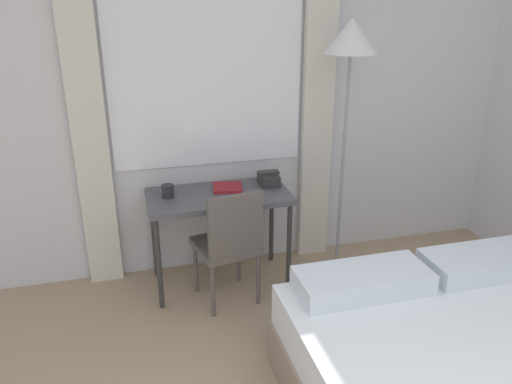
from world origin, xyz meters
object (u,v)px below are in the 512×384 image
standing_lamp (350,61)px  telephone (269,179)px  book (228,187)px  mug (168,191)px  desk_chair (229,241)px  desk (219,203)px

standing_lamp → telephone: bearing=158.7°
book → mug: (-0.43, -0.04, 0.03)m
desk_chair → mug: size_ratio=9.55×
book → standing_lamp: bearing=-12.3°
telephone → book: (-0.32, -0.02, -0.03)m
standing_lamp → telephone: 1.01m
telephone → mug: bearing=-175.7°
desk → standing_lamp: bearing=-6.7°
desk → telephone: bearing=12.6°
desk → standing_lamp: standing_lamp is taller
desk → telephone: (0.40, 0.09, 0.12)m
desk_chair → mug: bearing=128.2°
desk_chair → mug: desk_chair is taller
telephone → desk: bearing=-167.4°
desk_chair → standing_lamp: 1.46m
desk → desk_chair: (0.01, -0.29, -0.17)m
desk → desk_chair: 0.33m
standing_lamp → telephone: standing_lamp is taller
desk_chair → book: 0.44m
telephone → book: telephone is taller
desk → telephone: 0.43m
telephone → mug: 0.75m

